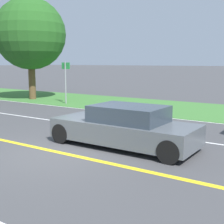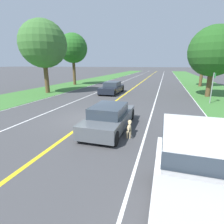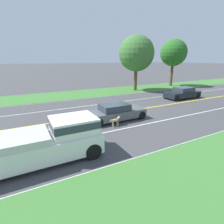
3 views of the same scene
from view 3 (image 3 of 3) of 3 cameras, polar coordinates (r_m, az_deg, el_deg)
ground_plane at (r=15.80m, az=2.58°, el=-0.06°), size 400.00×400.00×0.00m
centre_divider_line at (r=15.80m, az=2.58°, el=-0.05°), size 0.18×160.00×0.01m
lane_edge_line_right at (r=10.78m, az=21.93°, el=-9.68°), size 0.14×160.00×0.01m
lane_edge_line_left at (r=21.94m, az=-6.68°, el=4.67°), size 0.14×160.00×0.01m
lane_dash_same_dir at (r=13.06m, az=10.34°, el=-4.01°), size 0.10×160.00×0.01m
lane_dash_oncoming at (r=18.79m, az=-2.79°, el=2.70°), size 0.10×160.00×0.01m
grass_verge_left at (r=24.71m, az=-9.22°, el=5.96°), size 6.00×160.00×0.03m
ego_car at (r=13.66m, az=1.31°, el=-0.12°), size 1.80×4.55×1.29m
dog at (r=12.46m, az=1.34°, el=-2.61°), size 0.28×1.02×0.71m
pickup_truck at (r=8.71m, az=-20.88°, el=-8.92°), size 2.07×5.57×1.93m
oncoming_car at (r=23.12m, az=22.05°, el=5.74°), size 1.88×4.53×1.32m
roadside_tree_left_near at (r=26.91m, az=7.99°, el=18.37°), size 5.13×5.13×7.96m
roadside_tree_left_far at (r=33.21m, az=19.47°, el=17.74°), size 4.48×4.48×7.90m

